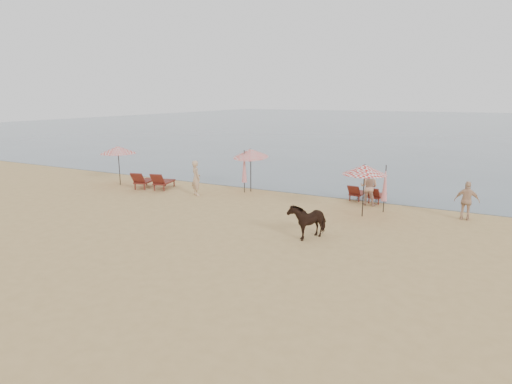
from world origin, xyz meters
TOP-DOWN VIEW (x-y plane):
  - ground at (0.00, 0.00)m, footprint 120.00×120.00m
  - sea at (0.00, 80.00)m, footprint 160.00×140.00m
  - lounger_cluster_left at (-8.07, 7.26)m, footprint 2.37×2.31m
  - lounger_cluster_right at (3.88, 10.05)m, footprint 1.80×1.74m
  - umbrella_open_left_a at (-10.69, 7.27)m, footprint 2.13×2.13m
  - umbrella_open_left_b at (-2.60, 9.35)m, footprint 2.02×2.05m
  - umbrella_open_right at (4.39, 7.11)m, footprint 1.97×1.97m
  - umbrella_closed_left at (-2.80, 8.94)m, footprint 0.30×0.30m
  - umbrella_closed_right at (5.11, 8.28)m, footprint 0.28×0.28m
  - cow at (3.22, 3.18)m, footprint 1.34×1.80m
  - beachgoer_left at (-4.84, 7.13)m, footprint 0.84×0.78m
  - beachgoer_right_a at (4.14, 9.33)m, footprint 0.96×0.77m
  - beachgoer_right_b at (8.60, 8.64)m, footprint 1.02×0.43m

SIDE VIEW (x-z plane):
  - ground at x=0.00m, z-range 0.00..0.00m
  - sea at x=0.00m, z-range -0.03..0.03m
  - lounger_cluster_right at x=3.88m, z-range 0.11..0.70m
  - lounger_cluster_left at x=-8.07m, z-range 0.14..0.85m
  - cow at x=3.22m, z-range 0.00..1.38m
  - beachgoer_right_b at x=8.60m, z-range 0.00..1.74m
  - beachgoer_right_a at x=4.14m, z-range 0.00..1.87m
  - beachgoer_left at x=-4.84m, z-range 0.00..1.94m
  - umbrella_closed_right at x=5.11m, z-range 0.26..2.52m
  - umbrella_closed_left at x=-2.80m, z-range 0.28..2.72m
  - umbrella_open_right at x=4.39m, z-range 0.96..3.37m
  - umbrella_open_left_a at x=-10.69m, z-range 0.96..3.38m
  - umbrella_open_left_b at x=-2.60m, z-range 0.94..3.51m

